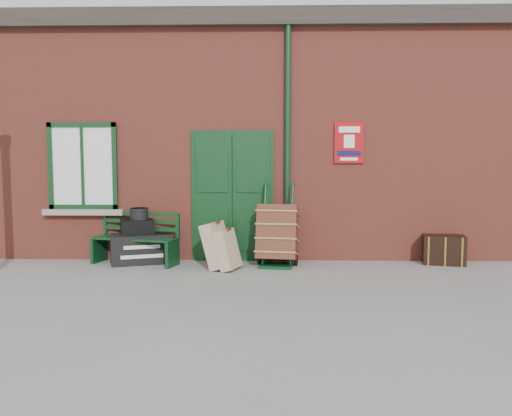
{
  "coord_description": "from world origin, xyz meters",
  "views": [
    {
      "loc": [
        0.32,
        -7.15,
        1.68
      ],
      "look_at": [
        0.13,
        0.6,
        1.0
      ],
      "focal_mm": 35.0,
      "sensor_mm": 36.0,
      "label": 1
    }
  ],
  "objects_px": {
    "bench": "(137,237)",
    "dark_trunk": "(444,250)",
    "houdini_trunk": "(141,249)",
    "porter_trolley": "(278,234)"
  },
  "relations": [
    {
      "from": "houdini_trunk",
      "to": "porter_trolley",
      "type": "relative_size",
      "value": 0.73
    },
    {
      "from": "bench",
      "to": "dark_trunk",
      "type": "xyz_separation_m",
      "value": [
        5.19,
        0.08,
        -0.21
      ]
    },
    {
      "from": "porter_trolley",
      "to": "bench",
      "type": "bearing_deg",
      "value": -174.07
    },
    {
      "from": "porter_trolley",
      "to": "dark_trunk",
      "type": "xyz_separation_m",
      "value": [
        2.81,
        0.2,
        -0.28
      ]
    },
    {
      "from": "porter_trolley",
      "to": "dark_trunk",
      "type": "relative_size",
      "value": 2.0
    },
    {
      "from": "bench",
      "to": "houdini_trunk",
      "type": "relative_size",
      "value": 1.53
    },
    {
      "from": "houdini_trunk",
      "to": "porter_trolley",
      "type": "height_order",
      "value": "porter_trolley"
    },
    {
      "from": "houdini_trunk",
      "to": "dark_trunk",
      "type": "bearing_deg",
      "value": -18.99
    },
    {
      "from": "bench",
      "to": "porter_trolley",
      "type": "relative_size",
      "value": 1.13
    },
    {
      "from": "bench",
      "to": "dark_trunk",
      "type": "height_order",
      "value": "bench"
    }
  ]
}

